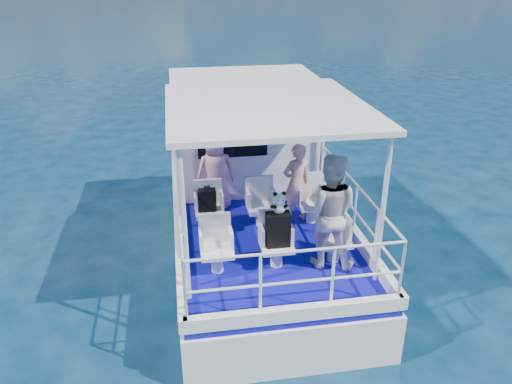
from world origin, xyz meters
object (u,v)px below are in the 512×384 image
Objects in this scene: passenger_stbd_aft at (329,211)px; panda at (279,203)px; passenger_port_fwd at (216,171)px; backpack_center at (278,230)px.

passenger_stbd_aft is 0.76m from panda.
panda is at bearing 103.79° from passenger_port_fwd.
passenger_stbd_aft reaches higher than backpack_center.
passenger_port_fwd is at bearing 108.01° from backpack_center.
panda is (0.73, -2.17, 0.34)m from passenger_port_fwd.
passenger_port_fwd is 2.31m from panda.
backpack_center is (-0.75, 0.03, -0.25)m from passenger_stbd_aft.
passenger_port_fwd reaches higher than panda.
passenger_stbd_aft is at bearing -3.92° from panda.
passenger_stbd_aft is (1.47, -2.22, 0.16)m from passenger_port_fwd.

